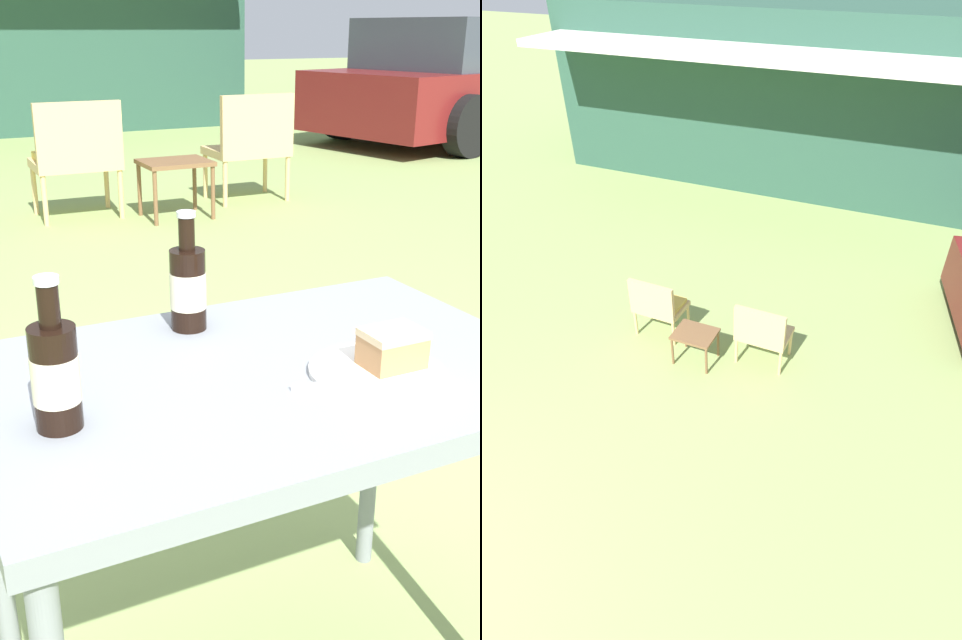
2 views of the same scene
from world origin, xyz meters
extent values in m
cube|color=#284C3D|center=(0.19, 10.74, 1.55)|extent=(8.10, 4.00, 3.11)
cube|color=silver|center=(0.19, 8.14, 2.55)|extent=(7.69, 1.20, 0.12)
cylinder|color=tan|center=(1.01, 4.49, 0.17)|extent=(0.04, 0.04, 0.35)
cylinder|color=tan|center=(0.47, 4.50, 0.17)|extent=(0.04, 0.04, 0.35)
cylinder|color=tan|center=(1.00, 4.10, 0.17)|extent=(0.04, 0.04, 0.35)
cylinder|color=tan|center=(0.46, 4.12, 0.17)|extent=(0.04, 0.04, 0.35)
cube|color=tan|center=(0.73, 4.30, 0.38)|extent=(0.60, 0.46, 0.06)
cube|color=tan|center=(0.73, 4.11, 0.61)|extent=(0.59, 0.06, 0.41)
cube|color=gold|center=(0.73, 4.30, 0.43)|extent=(0.54, 0.39, 0.05)
cylinder|color=tan|center=(2.35, 4.49, 0.17)|extent=(0.04, 0.04, 0.35)
cylinder|color=tan|center=(1.82, 4.50, 0.17)|extent=(0.04, 0.04, 0.35)
cylinder|color=tan|center=(2.35, 4.11, 0.17)|extent=(0.04, 0.04, 0.35)
cylinder|color=tan|center=(1.81, 4.11, 0.17)|extent=(0.04, 0.04, 0.35)
cube|color=tan|center=(2.08, 4.30, 0.38)|extent=(0.60, 0.45, 0.06)
cube|color=tan|center=(2.08, 4.11, 0.61)|extent=(0.59, 0.06, 0.41)
cube|color=brown|center=(1.36, 3.96, 0.39)|extent=(0.48, 0.39, 0.03)
cylinder|color=brown|center=(1.14, 3.80, 0.19)|extent=(0.03, 0.03, 0.38)
cylinder|color=brown|center=(1.57, 3.80, 0.19)|extent=(0.03, 0.03, 0.38)
cylinder|color=brown|center=(1.14, 4.13, 0.19)|extent=(0.03, 0.03, 0.38)
cylinder|color=brown|center=(1.57, 4.13, 0.19)|extent=(0.03, 0.03, 0.38)
camera|label=1|loc=(-0.53, -1.00, 1.27)|focal=42.00mm
camera|label=2|loc=(3.37, 0.02, 4.00)|focal=28.00mm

